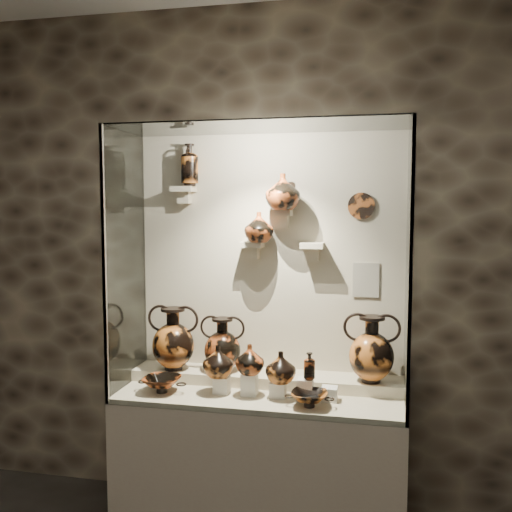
{
  "coord_description": "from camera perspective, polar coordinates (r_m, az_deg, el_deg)",
  "views": [
    {
      "loc": [
        0.68,
        -1.07,
        1.95
      ],
      "look_at": [
        -0.04,
        2.25,
        1.64
      ],
      "focal_mm": 40.0,
      "sensor_mm": 36.0,
      "label": 1
    }
  ],
  "objects": [
    {
      "name": "info_placard",
      "position": [
        3.57,
        10.93,
        -2.37
      ],
      "size": [
        0.16,
        0.01,
        0.21
      ],
      "primitive_type": "cube",
      "color": "beige",
      "rests_on": "back_panel"
    },
    {
      "name": "pedestal_d",
      "position": [
        3.39,
        4.95,
        -13.08
      ],
      "size": [
        0.09,
        0.09,
        0.12
      ],
      "primitive_type": "cube",
      "color": "silver",
      "rests_on": "front_tier"
    },
    {
      "name": "wall_plate",
      "position": [
        3.54,
        10.49,
        4.95
      ],
      "size": [
        0.16,
        0.02,
        0.16
      ],
      "primitive_type": "cylinder",
      "rotation": [
        1.57,
        0.0,
        0.0
      ],
      "color": "#9E4D1F",
      "rests_on": "back_panel"
    },
    {
      "name": "jug_c",
      "position": [
        3.36,
        2.49,
        -11.05
      ],
      "size": [
        0.21,
        0.21,
        0.18
      ],
      "primitive_type": "imported",
      "rotation": [
        0.0,
        0.0,
        0.22
      ],
      "color": "#BA6223",
      "rests_on": "pedestal_c"
    },
    {
      "name": "lekythos_tall",
      "position": [
        3.68,
        -6.65,
        9.3
      ],
      "size": [
        0.13,
        0.13,
        0.3
      ],
      "primitive_type": null,
      "rotation": [
        0.0,
        0.0,
        -0.12
      ],
      "color": "#BA6223",
      "rests_on": "bracket_ul"
    },
    {
      "name": "glass_right",
      "position": [
        3.27,
        15.04,
        -1.16
      ],
      "size": [
        0.01,
        0.6,
        1.6
      ],
      "primitive_type": "cube",
      "color": "white",
      "rests_on": "plinth"
    },
    {
      "name": "back_panel",
      "position": [
        3.64,
        1.38,
        -0.36
      ],
      "size": [
        1.7,
        0.03,
        1.6
      ],
      "primitive_type": "cube",
      "color": "beige",
      "rests_on": "plinth"
    },
    {
      "name": "jug_b",
      "position": [
        3.38,
        -0.62,
        -10.29
      ],
      "size": [
        0.23,
        0.23,
        0.18
      ],
      "primitive_type": "imported",
      "rotation": [
        0.0,
        0.0,
        -0.43
      ],
      "color": "#98411A",
      "rests_on": "pedestal_b"
    },
    {
      "name": "ovoid_vase_b",
      "position": [
        3.48,
        2.7,
        6.43
      ],
      "size": [
        0.27,
        0.27,
        0.22
      ],
      "primitive_type": "imported",
      "rotation": [
        0.0,
        0.0,
        0.32
      ],
      "color": "#98411A",
      "rests_on": "bracket_cb"
    },
    {
      "name": "plinth",
      "position": [
        3.66,
        0.36,
        -19.9
      ],
      "size": [
        1.7,
        0.6,
        0.8
      ],
      "primitive_type": "cube",
      "color": "beige",
      "rests_on": "floor"
    },
    {
      "name": "glass_front",
      "position": [
        3.05,
        -0.77,
        -1.43
      ],
      "size": [
        1.7,
        0.01,
        1.6
      ],
      "primitive_type": "cube",
      "color": "white",
      "rests_on": "plinth"
    },
    {
      "name": "bracket_ca",
      "position": [
        3.58,
        -0.41,
        1.15
      ],
      "size": [
        0.14,
        0.12,
        0.04
      ],
      "primitive_type": "cube",
      "color": "beige",
      "rests_on": "back_panel"
    },
    {
      "name": "glass_top",
      "position": [
        3.35,
        0.38,
        12.81
      ],
      "size": [
        1.7,
        0.6,
        0.01
      ],
      "primitive_type": "cube",
      "color": "white",
      "rests_on": "back_panel"
    },
    {
      "name": "front_tier",
      "position": [
        3.5,
        0.36,
        -13.74
      ],
      "size": [
        1.68,
        0.58,
        0.03
      ],
      "primitive_type": "cube",
      "color": "beige",
      "rests_on": "plinth"
    },
    {
      "name": "rear_tier",
      "position": [
        3.66,
        0.94,
        -12.35
      ],
      "size": [
        1.7,
        0.25,
        0.1
      ],
      "primitive_type": "cube",
      "color": "beige",
      "rests_on": "plinth"
    },
    {
      "name": "pedestal_c",
      "position": [
        3.42,
        2.21,
        -13.18
      ],
      "size": [
        0.09,
        0.09,
        0.09
      ],
      "primitive_type": "cube",
      "color": "silver",
      "rests_on": "front_tier"
    },
    {
      "name": "pedestal_b",
      "position": [
        3.44,
        -0.65,
        -12.69
      ],
      "size": [
        0.09,
        0.09,
        0.13
      ],
      "primitive_type": "cube",
      "color": "silver",
      "rests_on": "front_tier"
    },
    {
      "name": "amphora_right",
      "position": [
        3.48,
        11.48,
        -9.08
      ],
      "size": [
        0.36,
        0.36,
        0.4
      ],
      "primitive_type": null,
      "rotation": [
        0.0,
        0.0,
        0.14
      ],
      "color": "#BA6223",
      "rests_on": "rear_tier"
    },
    {
      "name": "kylix_left",
      "position": [
        3.54,
        -9.37,
        -12.41
      ],
      "size": [
        0.31,
        0.27,
        0.11
      ],
      "primitive_type": null,
      "rotation": [
        0.0,
        0.0,
        -0.11
      ],
      "color": "#98411A",
      "rests_on": "front_tier"
    },
    {
      "name": "wall_back",
      "position": [
        3.65,
        1.4,
        -0.36
      ],
      "size": [
        5.0,
        0.02,
        3.2
      ],
      "primitive_type": "cube",
      "color": "#2B221B",
      "rests_on": "ground"
    },
    {
      "name": "lekythos_small",
      "position": [
        3.33,
        5.37,
        -10.74
      ],
      "size": [
        0.09,
        0.09,
        0.18
      ],
      "primitive_type": null,
      "rotation": [
        0.0,
        0.0,
        -0.2
      ],
      "color": "#98411A",
      "rests_on": "pedestal_d"
    },
    {
      "name": "kylix_right",
      "position": [
        3.27,
        5.36,
        -13.91
      ],
      "size": [
        0.33,
        0.31,
        0.11
      ],
      "primitive_type": null,
      "rotation": [
        0.0,
        0.0,
        0.42
      ],
      "color": "#BA6223",
      "rests_on": "front_tier"
    },
    {
      "name": "amphora_left",
      "position": [
        3.7,
        -8.27,
        -8.16
      ],
      "size": [
        0.36,
        0.36,
        0.4
      ],
      "primitive_type": null,
      "rotation": [
        0.0,
        0.0,
        -0.13
      ],
      "color": "#BA6223",
      "rests_on": "rear_tier"
    },
    {
      "name": "frame_post_left",
      "position": [
        3.34,
        -14.93,
        -1.03
      ],
      "size": [
        0.02,
        0.02,
        1.6
      ],
      "primitive_type": "cube",
      "color": "gray",
      "rests_on": "plinth"
    },
    {
      "name": "bracket_ul",
      "position": [
        3.7,
        -7.28,
        6.66
      ],
      "size": [
        0.14,
        0.12,
        0.04
      ],
      "primitive_type": "cube",
      "color": "beige",
      "rests_on": "back_panel"
    },
    {
      "name": "jug_a",
      "position": [
        3.44,
        -3.8,
        -10.45
      ],
      "size": [
        0.21,
        0.21,
        0.19
      ],
      "primitive_type": "imported",
      "rotation": [
        0.0,
        0.0,
        0.17
      ],
      "color": "#BA6223",
      "rests_on": "pedestal_a"
    },
    {
      "name": "pedestal_e",
      "position": [
        3.38,
        7.36,
        -13.5
      ],
      "size": [
        0.09,
        0.09,
        0.08
      ],
      "primitive_type": "cube",
      "color": "silver",
      "rests_on": "front_tier"
    },
    {
      "name": "bracket_cb",
      "position": [
        3.53,
        2.76,
        4.34
      ],
      "size": [
        0.1,
        0.12,
        0.04
      ],
      "primitive_type": "cube",
      "color": "beige",
      "rests_on": "back_panel"
    },
    {
      "name": "amphora_mid",
      "position": [
        3.64,
        -3.37,
        -8.83
      ],
      "size": [
        0.28,
        0.28,
        0.34
      ],
      "primitive_type": null,
      "rotation": [
        0.0,
        0.0,
        -0.0
      ],
      "color": "#98411A",
      "rests_on": "rear_tier"
    },
    {
      "name": "frame_post_right",
      "position": [
        2.98,
        15.21,
        -1.76
      ],
      "size": [
        0.02,
        0.02,
        1.6
      ],
      "primitive_type": "cube",
      "color": "gray",
      "rests_on": "plinth"
    },
    {
      "name": "ovoid_vase_a",
      "position": [
        3.52,
        0.3,
        2.9
      ],
      "size": [
        0.19,
        0.19,
        0.19
      ],
      "primitive_type": "imported",
      "rotation": [
        0.0,
        0.0,
        -0.06
      ],
      "color": "#98411A",
      "rests_on": "bracket_ca"
    },
    {
      "name": "glass_left",
      "position": [
        3.6,
        -12.92,
        -0.55
      ],
      "size": [
        0.01,
        0.6,
        1.6
      ],
      "primitive_type": "cube",
      "color": "white",
      "rests_on": "plinth"
    },
    {
      "name": "bracket_cc",
      "position": [
        3.52,
        5.64,
        1.05
      ],
      "size": [
        0.14,
        0.12,
        0.04
      ],
      "primitive_type": "cube",
      "color": "beige",
      "rests_on": "back_panel"
    },
    {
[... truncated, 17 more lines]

